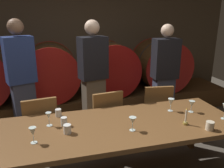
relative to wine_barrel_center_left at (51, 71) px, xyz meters
name	(u,v)px	position (x,y,z in m)	size (l,w,h in m)	color
back_wall	(77,35)	(0.55, 0.55, 0.57)	(6.36, 0.24, 2.83)	brown
barrel_shelf	(83,103)	(0.55, 0.00, -0.66)	(5.72, 0.90, 0.37)	brown
wine_barrel_center_left	(51,71)	(0.00, 0.00, 0.00)	(0.97, 0.88, 0.97)	brown
wine_barrel_center_right	(109,68)	(1.07, 0.00, 0.00)	(0.97, 0.88, 0.97)	brown
wine_barrel_far_right	(160,65)	(2.13, 0.00, 0.00)	(0.97, 0.88, 0.97)	brown
dining_table	(116,130)	(0.62, -2.03, -0.18)	(2.62, 0.94, 0.72)	brown
chair_left	(41,126)	(-0.17, -1.38, -0.36)	(0.45, 0.45, 0.88)	brown
chair_center	(105,118)	(0.67, -1.36, -0.36)	(0.45, 0.45, 0.88)	brown
chair_right	(155,110)	(1.43, -1.31, -0.36)	(0.45, 0.45, 0.88)	brown
guest_left	(22,82)	(-0.40, -0.79, 0.07)	(0.44, 0.35, 1.77)	#33384C
guest_center	(93,81)	(0.58, -0.99, 0.06)	(0.43, 0.32, 1.76)	brown
guest_right	(164,79)	(1.70, -1.00, 0.02)	(0.39, 0.26, 1.69)	#33384C
candle_center	(186,120)	(1.33, -2.22, -0.07)	(0.05, 0.05, 0.19)	olive
wine_glass_far_left	(33,132)	(-0.18, -2.18, -0.02)	(0.07, 0.07, 0.15)	silver
wine_glass_left	(49,116)	(-0.05, -1.88, -0.02)	(0.06, 0.06, 0.15)	silver
wine_glass_center_left	(133,121)	(0.75, -2.19, -0.02)	(0.07, 0.07, 0.14)	silver
wine_glass_center_right	(171,102)	(1.35, -1.86, -0.01)	(0.07, 0.07, 0.15)	silver
wine_glass_right	(192,104)	(1.57, -1.95, -0.03)	(0.07, 0.07, 0.14)	silver
cup_far_left	(58,113)	(0.05, -1.66, -0.08)	(0.07, 0.07, 0.08)	white
cup_center_left	(64,121)	(0.10, -1.91, -0.08)	(0.06, 0.06, 0.09)	white
cup_center_right	(67,129)	(0.12, -2.08, -0.08)	(0.08, 0.08, 0.09)	white
cup_far_right	(210,126)	(1.50, -2.38, -0.08)	(0.08, 0.08, 0.09)	beige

